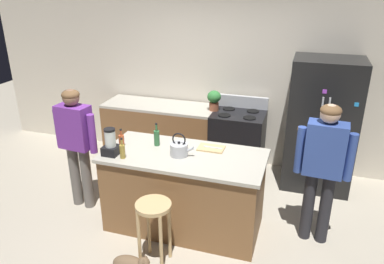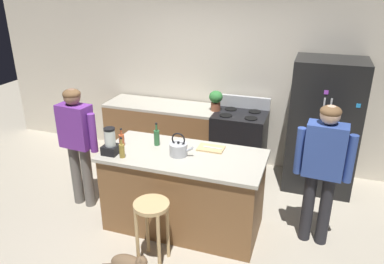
% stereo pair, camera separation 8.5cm
% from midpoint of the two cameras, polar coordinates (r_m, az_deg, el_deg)
% --- Properties ---
extents(ground_plane, '(14.00, 14.00, 0.00)m').
position_cam_midpoint_polar(ground_plane, '(4.65, -0.69, -13.94)').
color(ground_plane, '#B2A893').
extents(back_wall, '(8.00, 0.10, 2.70)m').
position_cam_midpoint_polar(back_wall, '(5.79, 5.76, 8.27)').
color(back_wall, beige).
rests_on(back_wall, ground_plane).
extents(kitchen_island, '(1.81, 0.87, 0.94)m').
position_cam_midpoint_polar(kitchen_island, '(4.38, -0.72, -8.95)').
color(kitchen_island, brown).
rests_on(kitchen_island, ground_plane).
extents(back_counter_run, '(2.00, 0.64, 0.94)m').
position_cam_midpoint_polar(back_counter_run, '(5.93, -3.01, -0.24)').
color(back_counter_run, brown).
rests_on(back_counter_run, ground_plane).
extents(refrigerator, '(0.90, 0.73, 1.82)m').
position_cam_midpoint_polar(refrigerator, '(5.36, 19.86, 0.87)').
color(refrigerator, black).
rests_on(refrigerator, ground_plane).
extents(stove_range, '(0.76, 0.65, 1.12)m').
position_cam_midpoint_polar(stove_range, '(5.61, 7.63, -1.65)').
color(stove_range, black).
rests_on(stove_range, ground_plane).
extents(person_by_island_left, '(0.60, 0.25, 1.57)m').
position_cam_midpoint_polar(person_by_island_left, '(4.79, -16.67, -0.77)').
color(person_by_island_left, '#66605B').
rests_on(person_by_island_left, ground_plane).
extents(person_by_sink_right, '(0.59, 0.25, 1.61)m').
position_cam_midpoint_polar(person_by_sink_right, '(4.14, 19.95, -4.52)').
color(person_by_sink_right, '#26262B').
rests_on(person_by_sink_right, ground_plane).
extents(bar_stool, '(0.36, 0.36, 0.71)m').
position_cam_midpoint_polar(bar_stool, '(3.83, -5.49, -12.84)').
color(bar_stool, tan).
rests_on(bar_stool, ground_plane).
extents(cat, '(0.52, 0.18, 0.26)m').
position_cam_midpoint_polar(cat, '(4.00, -8.97, -19.30)').
color(cat, brown).
rests_on(cat, ground_plane).
extents(potted_plant, '(0.20, 0.20, 0.30)m').
position_cam_midpoint_polar(potted_plant, '(5.49, 4.11, 5.01)').
color(potted_plant, brown).
rests_on(potted_plant, back_counter_run).
extents(blender_appliance, '(0.17, 0.17, 0.31)m').
position_cam_midpoint_polar(blender_appliance, '(4.20, -11.79, -1.67)').
color(blender_appliance, black).
rests_on(blender_appliance, kitchen_island).
extents(bottle_cooking_sauce, '(0.06, 0.06, 0.22)m').
position_cam_midpoint_polar(bottle_cooking_sauce, '(4.40, -10.15, -1.14)').
color(bottle_cooking_sauce, '#B24C26').
rests_on(bottle_cooking_sauce, kitchen_island).
extents(bottle_vinegar, '(0.06, 0.06, 0.24)m').
position_cam_midpoint_polar(bottle_vinegar, '(4.11, -10.08, -2.75)').
color(bottle_vinegar, olive).
rests_on(bottle_vinegar, kitchen_island).
extents(bottle_olive_oil, '(0.07, 0.07, 0.28)m').
position_cam_midpoint_polar(bottle_olive_oil, '(4.36, -4.85, -0.76)').
color(bottle_olive_oil, '#2D6638').
rests_on(bottle_olive_oil, kitchen_island).
extents(tea_kettle, '(0.28, 0.20, 0.27)m').
position_cam_midpoint_polar(tea_kettle, '(4.10, -1.46, -2.58)').
color(tea_kettle, '#B7BABF').
rests_on(tea_kettle, kitchen_island).
extents(cutting_board, '(0.30, 0.20, 0.02)m').
position_cam_midpoint_polar(cutting_board, '(4.28, 3.47, -2.52)').
color(cutting_board, tan).
rests_on(cutting_board, kitchen_island).
extents(chef_knife, '(0.22, 0.04, 0.01)m').
position_cam_midpoint_polar(chef_knife, '(4.27, 3.73, -2.39)').
color(chef_knife, '#B7BABF').
rests_on(chef_knife, cutting_board).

